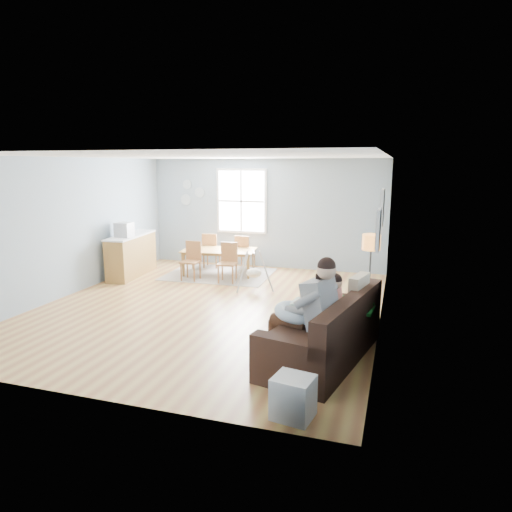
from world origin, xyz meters
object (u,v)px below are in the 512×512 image
(toddler, at_px, (328,299))
(dining_table, at_px, (219,262))
(storage_cube, at_px, (292,397))
(baby_swing, at_px, (254,272))
(chair_ne, at_px, (243,251))
(floor_lamp, at_px, (371,249))
(monitor, at_px, (124,230))
(father, at_px, (308,308))
(chair_nw, at_px, (211,249))
(counter, at_px, (132,255))
(chair_sw, at_px, (192,258))
(chair_se, at_px, (228,260))
(sofa, at_px, (327,336))

(toddler, height_order, dining_table, toddler)
(storage_cube, distance_m, baby_swing, 4.99)
(baby_swing, bearing_deg, chair_ne, 116.25)
(toddler, xyz_separation_m, dining_table, (-3.13, 3.79, -0.47))
(toddler, relative_size, dining_table, 0.54)
(floor_lamp, distance_m, chair_ne, 4.30)
(toddler, distance_m, monitor, 5.73)
(father, bearing_deg, floor_lamp, 73.63)
(toddler, xyz_separation_m, chair_nw, (-3.59, 4.37, -0.27))
(storage_cube, height_order, dining_table, dining_table)
(storage_cube, distance_m, counter, 6.97)
(chair_ne, relative_size, monitor, 2.45)
(counter, bearing_deg, father, -36.49)
(chair_sw, xyz_separation_m, chair_ne, (0.80, 1.24, -0.00))
(monitor, bearing_deg, chair_nw, 48.25)
(toddler, relative_size, storage_cube, 2.02)
(father, distance_m, storage_cube, 1.38)
(floor_lamp, distance_m, chair_se, 3.59)
(chair_ne, bearing_deg, counter, -150.70)
(toddler, distance_m, chair_sw, 4.76)
(dining_table, distance_m, baby_swing, 1.49)
(floor_lamp, distance_m, chair_nw, 4.94)
(toddler, height_order, floor_lamp, floor_lamp)
(storage_cube, distance_m, dining_table, 6.34)
(chair_se, height_order, baby_swing, chair_se)
(toddler, height_order, chair_sw, toddler)
(father, distance_m, counter, 6.08)
(father, distance_m, chair_ne, 5.55)
(toddler, height_order, monitor, monitor)
(floor_lamp, relative_size, monitor, 4.08)
(chair_sw, distance_m, monitor, 1.64)
(sofa, bearing_deg, chair_ne, 120.89)
(father, distance_m, toddler, 0.53)
(chair_se, height_order, chair_nw, chair_nw)
(father, relative_size, chair_sw, 1.69)
(sofa, distance_m, chair_sw, 4.93)
(chair_ne, relative_size, baby_swing, 0.86)
(toddler, relative_size, counter, 0.52)
(sofa, bearing_deg, floor_lamp, 77.18)
(sofa, distance_m, father, 0.58)
(counter, bearing_deg, toddler, -31.63)
(floor_lamp, height_order, dining_table, floor_lamp)
(floor_lamp, xyz_separation_m, counter, (-5.50, 1.50, -0.70))
(counter, bearing_deg, chair_ne, 29.30)
(chair_nw, distance_m, baby_swing, 2.22)
(chair_ne, relative_size, counter, 0.49)
(storage_cube, xyz_separation_m, dining_table, (-3.06, 5.55, 0.08))
(toddler, xyz_separation_m, floor_lamp, (0.45, 1.60, 0.43))
(counter, bearing_deg, chair_se, 2.45)
(chair_nw, xyz_separation_m, baby_swing, (1.62, -1.51, -0.14))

